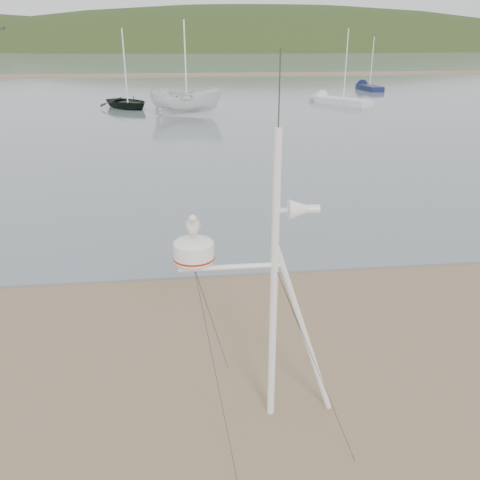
{
  "coord_description": "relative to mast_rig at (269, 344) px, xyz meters",
  "views": [
    {
      "loc": [
        1.73,
        -6.88,
        5.33
      ],
      "look_at": [
        2.66,
        1.0,
        2.13
      ],
      "focal_mm": 38.0,
      "sensor_mm": 36.0,
      "label": 1
    }
  ],
  "objects": [
    {
      "name": "boat_white",
      "position": [
        -0.51,
        31.08,
        1.35
      ],
      "size": [
        2.02,
        1.97,
        5.14
      ],
      "primitive_type": "imported",
      "rotation": [
        0.0,
        0.0,
        1.59
      ],
      "color": "silver",
      "rests_on": "water"
    },
    {
      "name": "sailboat_white_near",
      "position": [
        11.49,
        37.0,
        -0.96
      ],
      "size": [
        4.88,
        6.11,
        6.34
      ],
      "color": "silver",
      "rests_on": "ground"
    },
    {
      "name": "ground",
      "position": [
        -2.85,
        0.83,
        -1.26
      ],
      "size": [
        560.0,
        560.0,
        0.0
      ],
      "primitive_type": "plane",
      "color": "brown",
      "rests_on": "ground"
    },
    {
      "name": "hill_ridge",
      "position": [
        15.66,
        235.83,
        -20.96
      ],
      "size": [
        620.0,
        180.0,
        80.0
      ],
      "color": "#223214",
      "rests_on": "ground"
    },
    {
      "name": "far_cottages",
      "position": [
        0.15,
        196.83,
        2.74
      ],
      "size": [
        294.4,
        6.3,
        8.0
      ],
      "color": "white",
      "rests_on": "ground"
    },
    {
      "name": "mast_rig",
      "position": [
        0.0,
        0.0,
        0.0
      ],
      "size": [
        2.32,
        2.47,
        5.22
      ],
      "color": "white",
      "rests_on": "ground"
    },
    {
      "name": "water",
      "position": [
        -2.85,
        132.83,
        -1.24
      ],
      "size": [
        560.0,
        256.0,
        0.04
      ],
      "primitive_type": "cube",
      "color": "slate",
      "rests_on": "ground"
    },
    {
      "name": "sandbar",
      "position": [
        -2.85,
        70.83,
        -1.19
      ],
      "size": [
        560.0,
        7.0,
        0.07
      ],
      "primitive_type": "cube",
      "color": "brown",
      "rests_on": "water"
    },
    {
      "name": "sailboat_blue_far",
      "position": [
        18.61,
        48.02,
        -0.96
      ],
      "size": [
        1.7,
        5.68,
        5.62
      ],
      "color": "#121840",
      "rests_on": "ground"
    },
    {
      "name": "boat_dark",
      "position": [
        -5.03,
        35.34,
        1.03
      ],
      "size": [
        3.1,
        2.72,
        4.5
      ],
      "primitive_type": "imported",
      "rotation": [
        0.0,
        0.0,
        0.67
      ],
      "color": "black",
      "rests_on": "water"
    }
  ]
}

